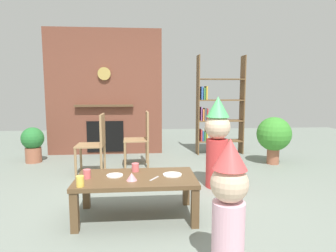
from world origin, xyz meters
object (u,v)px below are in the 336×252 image
at_px(potted_plant_short, 33,142).
at_px(paper_cup_center, 87,174).
at_px(dining_chair_middle, 142,135).
at_px(paper_plate_front, 115,175).
at_px(birthday_cake_slice, 132,177).
at_px(potted_plant_tall, 274,135).
at_px(child_with_cone_hat, 229,203).
at_px(dining_chair_left, 96,140).
at_px(paper_cup_near_right, 135,167).
at_px(child_in_pink, 217,140).
at_px(coffee_table, 136,183).
at_px(paper_cup_near_left, 80,181).
at_px(paper_plate_rear, 172,175).
at_px(bookshelf, 216,109).

bearing_deg(potted_plant_short, paper_cup_center, -60.12).
bearing_deg(dining_chair_middle, paper_cup_center, 72.70).
xyz_separation_m(paper_plate_front, dining_chair_middle, (0.26, 1.90, 0.10)).
distance_m(birthday_cake_slice, potted_plant_tall, 3.06).
relative_size(child_with_cone_hat, dining_chair_left, 1.04).
bearing_deg(paper_cup_near_right, paper_cup_center, -156.37).
xyz_separation_m(child_with_cone_hat, child_in_pink, (0.37, 1.75, 0.12)).
relative_size(coffee_table, paper_cup_near_left, 12.12).
height_order(paper_cup_near_left, paper_plate_rear, paper_cup_near_left).
distance_m(paper_cup_near_right, child_in_pink, 1.22).
height_order(bookshelf, child_with_cone_hat, bookshelf).
bearing_deg(paper_cup_center, coffee_table, 1.56).
height_order(dining_chair_left, potted_plant_short, dining_chair_left).
xyz_separation_m(paper_plate_rear, potted_plant_short, (-2.18, 2.33, -0.07)).
bearing_deg(potted_plant_short, child_in_pink, -28.32).
bearing_deg(paper_plate_front, child_in_pink, 32.34).
bearing_deg(coffee_table, child_in_pink, 38.88).
relative_size(bookshelf, dining_chair_middle, 2.11).
relative_size(dining_chair_left, potted_plant_tall, 1.13).
distance_m(paper_cup_near_left, dining_chair_left, 1.78).
relative_size(paper_plate_front, dining_chair_middle, 0.18).
bearing_deg(paper_plate_rear, paper_cup_near_left, -162.27).
relative_size(paper_plate_rear, potted_plant_tall, 0.23).
bearing_deg(paper_cup_center, potted_plant_tall, 34.88).
xyz_separation_m(paper_cup_near_right, child_in_pink, (1.03, 0.63, 0.16)).
bearing_deg(birthday_cake_slice, bookshelf, 62.13).
distance_m(paper_cup_center, child_in_pink, 1.71).
xyz_separation_m(paper_cup_near_right, potted_plant_tall, (2.28, 1.71, 0.04)).
distance_m(coffee_table, child_with_cone_hat, 1.14).
relative_size(paper_plate_rear, dining_chair_left, 0.21).
xyz_separation_m(bookshelf, paper_plate_rear, (-1.13, -2.76, -0.46)).
relative_size(bookshelf, dining_chair_left, 2.11).
bearing_deg(paper_cup_center, dining_chair_middle, 75.18).
bearing_deg(child_with_cone_hat, potted_plant_short, 2.23).
bearing_deg(paper_plate_rear, paper_cup_center, -177.75).
bearing_deg(paper_cup_near_left, paper_plate_front, 46.97).
xyz_separation_m(coffee_table, paper_cup_near_right, (-0.01, 0.19, 0.10)).
bearing_deg(paper_cup_near_right, potted_plant_tall, 36.83).
distance_m(bookshelf, child_in_pink, 2.03).
relative_size(child_in_pink, potted_plant_tall, 1.47).
height_order(bookshelf, paper_plate_rear, bookshelf).
bearing_deg(birthday_cake_slice, paper_plate_rear, 18.49).
height_order(child_with_cone_hat, potted_plant_short, child_with_cone_hat).
xyz_separation_m(paper_cup_near_left, paper_plate_front, (0.27, 0.29, -0.04)).
relative_size(paper_cup_near_left, dining_chair_left, 0.11).
bearing_deg(coffee_table, birthday_cake_slice, -108.83).
distance_m(bookshelf, dining_chair_left, 2.47).
bearing_deg(dining_chair_left, paper_cup_near_left, 94.21).
bearing_deg(paper_cup_center, potted_plant_short, 119.88).
height_order(child_with_cone_hat, dining_chair_left, child_with_cone_hat).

